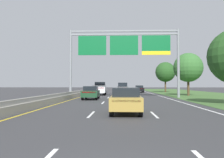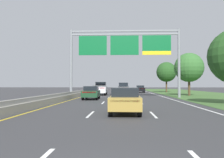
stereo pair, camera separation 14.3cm
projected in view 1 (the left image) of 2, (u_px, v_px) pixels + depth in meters
ground_plane at (122, 95)px, 38.33m from camera, size 220.00×220.00×0.00m
lane_striping at (122, 95)px, 37.87m from camera, size 11.96×106.00×0.01m
grass_verge_right at (209, 95)px, 37.78m from camera, size 14.00×110.00×0.02m
median_barrier_concrete at (82, 93)px, 38.60m from camera, size 0.60×110.00×0.85m
overhead_sign_gantry at (124, 49)px, 32.01m from camera, size 15.06×0.42×9.32m
pickup_truck_white at (100, 89)px, 39.82m from camera, size 2.13×5.45×2.20m
car_black_right_lane_sedan at (139, 89)px, 52.78m from camera, size 1.89×4.43×1.57m
car_gold_centre_lane_sedan at (126, 100)px, 14.45m from camera, size 1.87×4.42×1.57m
car_silver_centre_lane_suv at (123, 88)px, 43.35m from camera, size 1.98×4.73×2.11m
car_darkgreen_left_lane_sedan at (91, 92)px, 28.13m from camera, size 1.90×4.43×1.57m
roadside_tree_mid at (188, 68)px, 37.28m from camera, size 4.61×4.61×6.78m
roadside_tree_far at (165, 72)px, 54.70m from camera, size 4.62×4.62×7.01m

